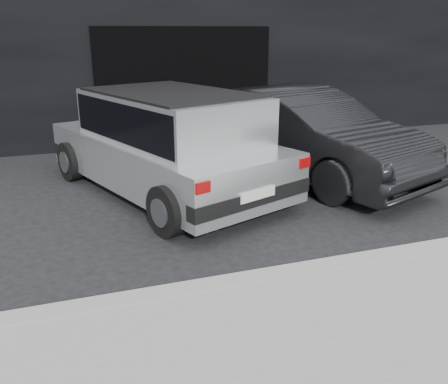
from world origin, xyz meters
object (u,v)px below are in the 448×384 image
object	(u,v)px
silver_hatchback	(168,138)
cat_white	(201,218)
second_car	(301,134)
cat_siamese	(206,221)

from	to	relation	value
silver_hatchback	cat_white	distance (m)	1.82
second_car	cat_white	size ratio (longest dim) A/B	6.87
second_car	cat_siamese	distance (m)	3.00
second_car	silver_hatchback	bearing A→B (deg)	163.10
second_car	cat_siamese	world-z (taller)	second_car
second_car	cat_white	bearing A→B (deg)	-162.68
silver_hatchback	cat_siamese	bearing A→B (deg)	-106.12
second_car	cat_siamese	bearing A→B (deg)	-161.46
silver_hatchback	cat_siamese	world-z (taller)	silver_hatchback
cat_siamese	second_car	bearing A→B (deg)	-159.06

